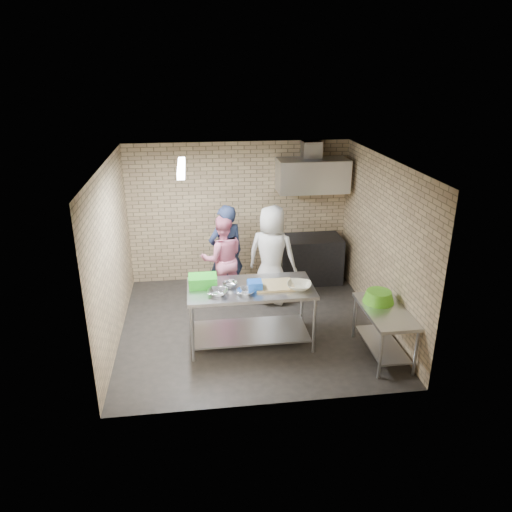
# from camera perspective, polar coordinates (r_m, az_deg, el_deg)

# --- Properties ---
(floor) EXTENTS (4.20, 4.20, 0.00)m
(floor) POSITION_cam_1_polar(r_m,az_deg,el_deg) (8.09, -0.52, -8.16)
(floor) COLOR black
(floor) RESTS_ON ground
(ceiling) EXTENTS (4.20, 4.20, 0.00)m
(ceiling) POSITION_cam_1_polar(r_m,az_deg,el_deg) (7.14, -0.60, 11.01)
(ceiling) COLOR black
(ceiling) RESTS_ON ground
(back_wall) EXTENTS (4.20, 0.06, 2.70)m
(back_wall) POSITION_cam_1_polar(r_m,az_deg,el_deg) (9.39, -2.05, 5.12)
(back_wall) COLOR tan
(back_wall) RESTS_ON ground
(front_wall) EXTENTS (4.20, 0.06, 2.70)m
(front_wall) POSITION_cam_1_polar(r_m,az_deg,el_deg) (5.70, 1.91, -6.26)
(front_wall) COLOR tan
(front_wall) RESTS_ON ground
(left_wall) EXTENTS (0.06, 4.00, 2.70)m
(left_wall) POSITION_cam_1_polar(r_m,az_deg,el_deg) (7.57, -16.55, 0.05)
(left_wall) COLOR tan
(left_wall) RESTS_ON ground
(right_wall) EXTENTS (0.06, 4.00, 2.70)m
(right_wall) POSITION_cam_1_polar(r_m,az_deg,el_deg) (8.02, 14.51, 1.49)
(right_wall) COLOR tan
(right_wall) RESTS_ON ground
(prep_table) EXTENTS (1.87, 0.94, 0.94)m
(prep_table) POSITION_cam_1_polar(r_m,az_deg,el_deg) (7.43, -0.63, -6.91)
(prep_table) COLOR #B2B3B9
(prep_table) RESTS_ON floor
(side_counter) EXTENTS (0.60, 1.20, 0.75)m
(side_counter) POSITION_cam_1_polar(r_m,az_deg,el_deg) (7.39, 14.70, -8.66)
(side_counter) COLOR silver
(side_counter) RESTS_ON floor
(stove) EXTENTS (1.20, 0.70, 0.90)m
(stove) POSITION_cam_1_polar(r_m,az_deg,el_deg) (9.58, 6.29, -0.37)
(stove) COLOR black
(stove) RESTS_ON floor
(range_hood) EXTENTS (1.30, 0.60, 0.60)m
(range_hood) POSITION_cam_1_polar(r_m,az_deg,el_deg) (9.15, 6.64, 9.38)
(range_hood) COLOR silver
(range_hood) RESTS_ON back_wall
(hood_duct) EXTENTS (0.35, 0.30, 0.30)m
(hood_duct) POSITION_cam_1_polar(r_m,az_deg,el_deg) (9.21, 6.54, 12.32)
(hood_duct) COLOR #A5A8AD
(hood_duct) RESTS_ON back_wall
(wall_shelf) EXTENTS (0.80, 0.20, 0.04)m
(wall_shelf) POSITION_cam_1_polar(r_m,az_deg,el_deg) (9.44, 8.10, 8.57)
(wall_shelf) COLOR #3F2B19
(wall_shelf) RESTS_ON back_wall
(fluorescent_fixture) EXTENTS (0.10, 1.25, 0.08)m
(fluorescent_fixture) POSITION_cam_1_polar(r_m,az_deg,el_deg) (7.10, -8.76, 10.21)
(fluorescent_fixture) COLOR white
(fluorescent_fixture) RESTS_ON ceiling
(green_crate) EXTENTS (0.42, 0.31, 0.17)m
(green_crate) POSITION_cam_1_polar(r_m,az_deg,el_deg) (7.25, -6.27, -2.94)
(green_crate) COLOR #1F9D1D
(green_crate) RESTS_ON prep_table
(blue_tub) EXTENTS (0.21, 0.21, 0.14)m
(blue_tub) POSITION_cam_1_polar(r_m,az_deg,el_deg) (7.10, -0.14, -3.47)
(blue_tub) COLOR blue
(blue_tub) RESTS_ON prep_table
(cutting_board) EXTENTS (0.57, 0.44, 0.03)m
(cutting_board) POSITION_cam_1_polar(r_m,az_deg,el_deg) (7.24, 2.13, -3.45)
(cutting_board) COLOR tan
(cutting_board) RESTS_ON prep_table
(mixing_bowl_a) EXTENTS (0.36, 0.36, 0.07)m
(mixing_bowl_a) POSITION_cam_1_polar(r_m,az_deg,el_deg) (6.98, -4.53, -4.29)
(mixing_bowl_a) COLOR silver
(mixing_bowl_a) RESTS_ON prep_table
(mixing_bowl_b) EXTENTS (0.28, 0.28, 0.07)m
(mixing_bowl_b) POSITION_cam_1_polar(r_m,az_deg,el_deg) (7.22, -3.06, -3.36)
(mixing_bowl_b) COLOR silver
(mixing_bowl_b) RESTS_ON prep_table
(mixing_bowl_c) EXTENTS (0.34, 0.34, 0.07)m
(mixing_bowl_c) POSITION_cam_1_polar(r_m,az_deg,el_deg) (6.99, -1.24, -4.21)
(mixing_bowl_c) COLOR silver
(mixing_bowl_c) RESTS_ON prep_table
(ceramic_bowl) EXTENTS (0.45, 0.45, 0.09)m
(ceramic_bowl) POSITION_cam_1_polar(r_m,az_deg,el_deg) (7.17, 5.07, -3.51)
(ceramic_bowl) COLOR beige
(ceramic_bowl) RESTS_ON prep_table
(green_basin) EXTENTS (0.46, 0.46, 0.17)m
(green_basin) POSITION_cam_1_polar(r_m,az_deg,el_deg) (7.38, 14.19, -4.63)
(green_basin) COLOR #59C626
(green_basin) RESTS_ON side_counter
(bottle_red) EXTENTS (0.07, 0.07, 0.18)m
(bottle_red) POSITION_cam_1_polar(r_m,az_deg,el_deg) (9.35, 6.64, 9.21)
(bottle_red) COLOR #B22619
(bottle_red) RESTS_ON wall_shelf
(bottle_green) EXTENTS (0.06, 0.06, 0.15)m
(bottle_green) POSITION_cam_1_polar(r_m,az_deg,el_deg) (9.46, 9.02, 9.14)
(bottle_green) COLOR green
(bottle_green) RESTS_ON wall_shelf
(man_navy) EXTENTS (0.75, 0.62, 1.77)m
(man_navy) POSITION_cam_1_polar(r_m,az_deg,el_deg) (8.63, -3.53, 0.31)
(man_navy) COLOR #141933
(man_navy) RESTS_ON floor
(woman_pink) EXTENTS (0.83, 0.67, 1.61)m
(woman_pink) POSITION_cam_1_polar(r_m,az_deg,el_deg) (8.61, -3.94, -0.36)
(woman_pink) COLOR pink
(woman_pink) RESTS_ON floor
(woman_white) EXTENTS (1.03, 0.90, 1.79)m
(woman_white) POSITION_cam_1_polar(r_m,az_deg,el_deg) (8.52, 1.87, 0.10)
(woman_white) COLOR white
(woman_white) RESTS_ON floor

